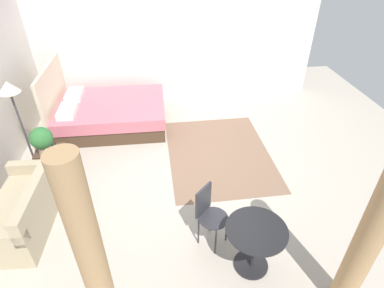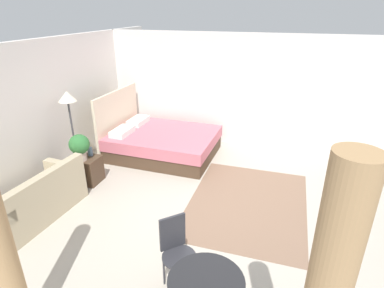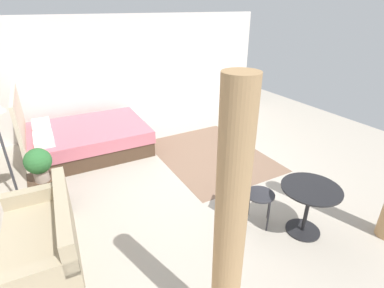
{
  "view_description": "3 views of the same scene",
  "coord_description": "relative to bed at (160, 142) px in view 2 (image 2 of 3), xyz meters",
  "views": [
    {
      "loc": [
        -4.31,
        0.65,
        3.58
      ],
      "look_at": [
        -0.34,
        0.11,
        0.77
      ],
      "focal_mm": 29.36,
      "sensor_mm": 36.0,
      "label": 1
    },
    {
      "loc": [
        -4.15,
        -0.95,
        3.01
      ],
      "look_at": [
        0.52,
        0.51,
        0.89
      ],
      "focal_mm": 29.52,
      "sensor_mm": 36.0,
      "label": 2
    },
    {
      "loc": [
        -3.92,
        2.31,
        2.72
      ],
      "look_at": [
        -0.24,
        0.27,
        0.69
      ],
      "focal_mm": 27.23,
      "sensor_mm": 36.0,
      "label": 3
    }
  ],
  "objects": [
    {
      "name": "couch",
      "position": [
        -2.66,
        0.95,
        -0.02
      ],
      "size": [
        1.55,
        0.85,
        0.8
      ],
      "color": "tan",
      "rests_on": "ground"
    },
    {
      "name": "potted_plant",
      "position": [
        -1.62,
        0.84,
        0.47
      ],
      "size": [
        0.36,
        0.36,
        0.49
      ],
      "color": "tan",
      "rests_on": "nightstand"
    },
    {
      "name": "bed",
      "position": [
        0.0,
        0.0,
        0.0
      ],
      "size": [
        1.74,
        2.27,
        1.36
      ],
      "color": "#473323",
      "rests_on": "ground"
    },
    {
      "name": "wall_right",
      "position": [
        1.13,
        -1.62,
        0.97
      ],
      "size": [
        0.12,
        6.48,
        2.53
      ],
      "primitive_type": "cube",
      "color": "silver",
      "rests_on": "ground"
    },
    {
      "name": "vase",
      "position": [
        -1.4,
        0.8,
        0.27
      ],
      "size": [
        0.09,
        0.09,
        0.15
      ],
      "color": "slate",
      "rests_on": "nightstand"
    },
    {
      "name": "floor_lamp",
      "position": [
        -1.28,
        1.21,
        1.08
      ],
      "size": [
        0.33,
        0.33,
        1.64
      ],
      "color": "#3F3F44",
      "rests_on": "ground"
    },
    {
      "name": "nightstand",
      "position": [
        -1.52,
        0.82,
        -0.05
      ],
      "size": [
        0.41,
        0.44,
        0.49
      ],
      "color": "#473323",
      "rests_on": "ground"
    },
    {
      "name": "ground_plane",
      "position": [
        -1.73,
        -1.62,
        -0.31
      ],
      "size": [
        8.72,
        9.48,
        0.02
      ],
      "primitive_type": "cube",
      "color": "#B2A899"
    },
    {
      "name": "wall_back",
      "position": [
        -1.73,
        1.62,
        0.97
      ],
      "size": [
        8.72,
        0.12,
        2.53
      ],
      "primitive_type": "cube",
      "color": "silver",
      "rests_on": "ground"
    },
    {
      "name": "area_rug",
      "position": [
        -1.36,
        -2.13,
        -0.3
      ],
      "size": [
        2.49,
        1.89,
        0.01
      ],
      "primitive_type": "cube",
      "color": "#7F604C",
      "rests_on": "ground"
    },
    {
      "name": "cafe_chair_near_window",
      "position": [
        -3.27,
        -1.56,
        0.24
      ],
      "size": [
        0.55,
        0.55,
        0.9
      ],
      "color": "#2D2D33",
      "rests_on": "ground"
    }
  ]
}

